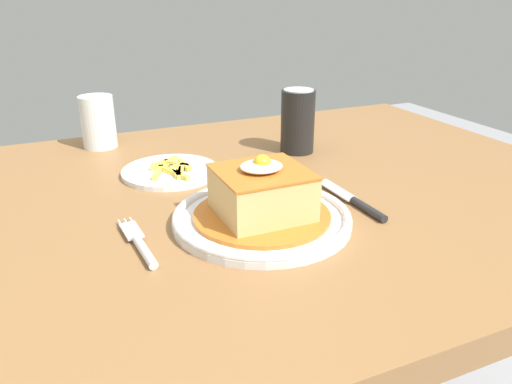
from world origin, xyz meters
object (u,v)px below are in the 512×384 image
object	(u,v)px
main_plate	(262,217)
side_plate_fries	(171,171)
fork	(140,245)
knife	(359,203)
soda_can	(298,121)
drinking_glass	(98,125)

from	to	relation	value
main_plate	side_plate_fries	xyz separation A→B (m)	(-0.07, 0.24, -0.00)
main_plate	fork	distance (m)	0.17
knife	soda_can	distance (m)	0.28
soda_can	main_plate	bearing A→B (deg)	-126.71
fork	drinking_glass	size ratio (longest dim) A/B	1.35
main_plate	knife	world-z (taller)	main_plate
knife	soda_can	world-z (taller)	soda_can
fork	soda_can	world-z (taller)	soda_can
main_plate	knife	distance (m)	0.16
knife	drinking_glass	size ratio (longest dim) A/B	1.57
main_plate	drinking_glass	world-z (taller)	drinking_glass
fork	soda_can	size ratio (longest dim) A/B	1.14
side_plate_fries	main_plate	bearing A→B (deg)	-74.96
fork	side_plate_fries	world-z (taller)	side_plate_fries
soda_can	drinking_glass	bearing A→B (deg)	151.79
main_plate	knife	bearing A→B (deg)	-3.28
soda_can	drinking_glass	world-z (taller)	soda_can
main_plate	knife	size ratio (longest dim) A/B	1.51
side_plate_fries	drinking_glass	bearing A→B (deg)	112.83
side_plate_fries	fork	bearing A→B (deg)	-113.13
knife	side_plate_fries	xyz separation A→B (m)	(-0.22, 0.25, -0.00)
knife	main_plate	bearing A→B (deg)	176.72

